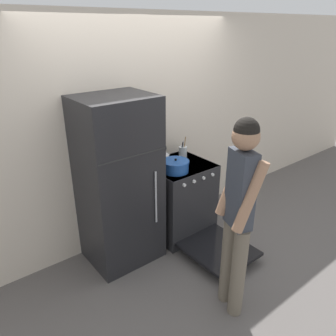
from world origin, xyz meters
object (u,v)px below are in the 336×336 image
(utensil_jar, at_px, (183,152))
(dutch_oven_pot, at_px, (176,166))
(tea_kettle, at_px, (162,158))
(refrigerator, at_px, (119,183))
(stove_range, at_px, (180,200))
(person, at_px, (239,210))

(utensil_jar, bearing_deg, dutch_oven_pot, -141.15)
(dutch_oven_pot, relative_size, tea_kettle, 1.37)
(dutch_oven_pot, height_order, tea_kettle, tea_kettle)
(refrigerator, relative_size, tea_kettle, 7.27)
(stove_range, xyz_separation_m, tea_kettle, (-0.15, 0.17, 0.54))
(refrigerator, xyz_separation_m, tea_kettle, (0.65, 0.11, 0.09))
(tea_kettle, bearing_deg, person, -100.58)
(utensil_jar, relative_size, person, 0.15)
(stove_range, relative_size, utensil_jar, 5.28)
(dutch_oven_pot, bearing_deg, person, -102.45)
(refrigerator, bearing_deg, stove_range, -4.11)
(refrigerator, bearing_deg, dutch_oven_pot, -13.47)
(refrigerator, xyz_separation_m, person, (0.39, -1.25, 0.12))
(stove_range, relative_size, dutch_oven_pot, 4.10)
(stove_range, xyz_separation_m, person, (-0.40, -1.19, 0.57))
(tea_kettle, bearing_deg, refrigerator, -170.02)
(stove_range, height_order, tea_kettle, tea_kettle)
(person, bearing_deg, stove_range, -0.54)
(stove_range, distance_m, utensil_jar, 0.59)
(refrigerator, height_order, stove_range, refrigerator)
(refrigerator, distance_m, tea_kettle, 0.66)
(dutch_oven_pot, xyz_separation_m, tea_kettle, (0.01, 0.27, 0.01))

